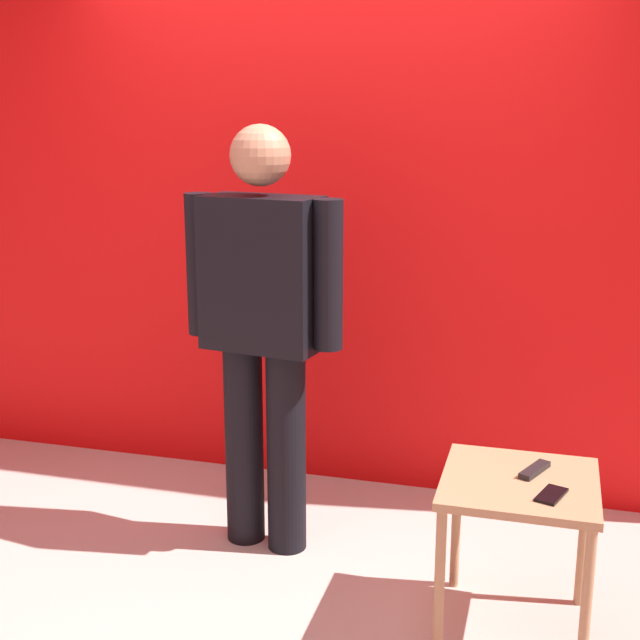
% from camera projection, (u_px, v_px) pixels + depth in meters
% --- Properties ---
extents(ground_plane, '(12.00, 12.00, 0.00)m').
position_uv_depth(ground_plane, '(240.00, 610.00, 3.23)').
color(ground_plane, '#B7B2A8').
extents(back_wall_red, '(4.53, 0.12, 3.36)m').
position_uv_depth(back_wall_red, '(331.00, 144.00, 4.06)').
color(back_wall_red, red).
rests_on(back_wall_red, ground_plane).
extents(standing_person, '(0.71, 0.31, 1.79)m').
position_uv_depth(standing_person, '(263.00, 320.00, 3.50)').
color(standing_person, black).
rests_on(standing_person, ground_plane).
extents(side_table, '(0.54, 0.54, 0.59)m').
position_uv_depth(side_table, '(519.00, 503.00, 2.99)').
color(side_table, tan).
rests_on(side_table, ground_plane).
extents(cell_phone, '(0.11, 0.16, 0.01)m').
position_uv_depth(cell_phone, '(551.00, 495.00, 2.84)').
color(cell_phone, black).
rests_on(cell_phone, side_table).
extents(tv_remote, '(0.11, 0.17, 0.02)m').
position_uv_depth(tv_remote, '(535.00, 470.00, 3.03)').
color(tv_remote, black).
rests_on(tv_remote, side_table).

